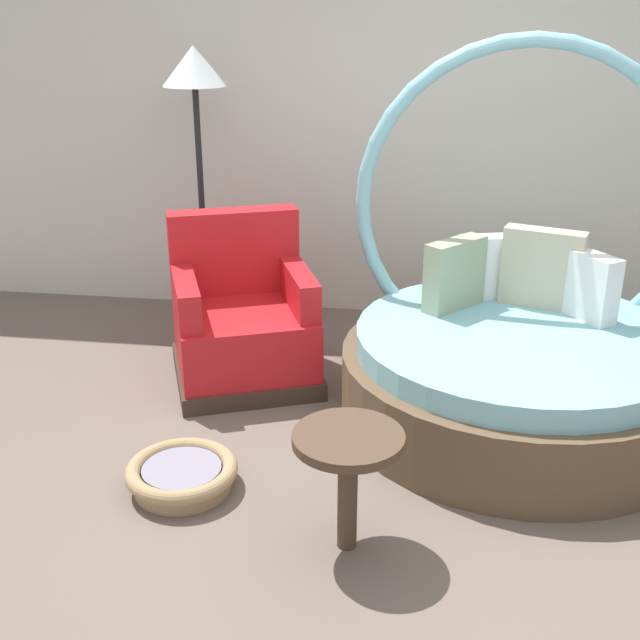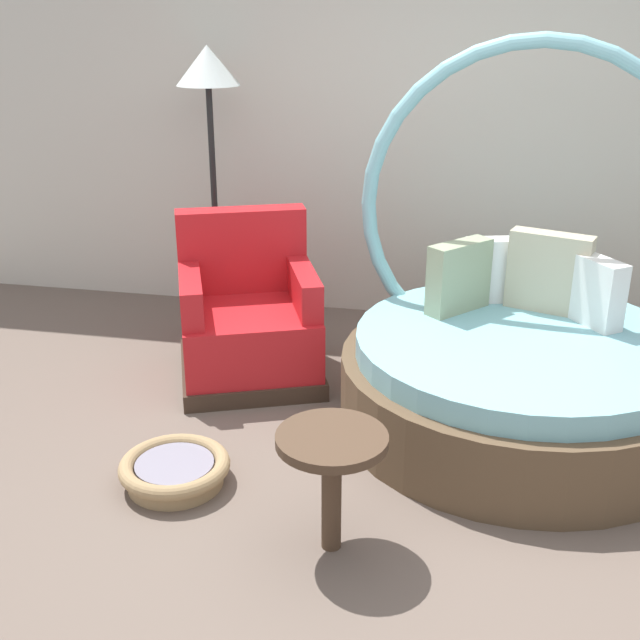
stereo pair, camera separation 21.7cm
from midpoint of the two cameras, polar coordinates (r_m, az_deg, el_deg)
The scene contains 7 objects.
ground_plane at distance 3.65m, azimuth 6.34°, elevation -12.74°, with size 8.00×8.00×0.02m, color #66564C.
back_wall at distance 5.36m, azimuth 9.52°, elevation 15.43°, with size 8.00×0.12×2.94m, color beige.
round_daybed at distance 4.23m, azimuth 15.68°, elevation -2.44°, with size 1.82×1.82×1.93m.
red_armchair at distance 4.60m, azimuth -3.90°, elevation -0.13°, with size 1.04×1.04×0.94m.
pet_basket at distance 3.71m, azimuth -8.80°, elevation -10.71°, with size 0.51×0.51×0.13m.
side_table at distance 3.10m, azimuth 2.89°, elevation -9.85°, with size 0.44×0.44×0.52m.
floor_lamp at distance 5.16m, azimuth -6.82°, elevation 15.99°, with size 0.40×0.40×1.82m.
Camera 2 is at (0.31, -2.98, 2.07)m, focal length 44.16 mm.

